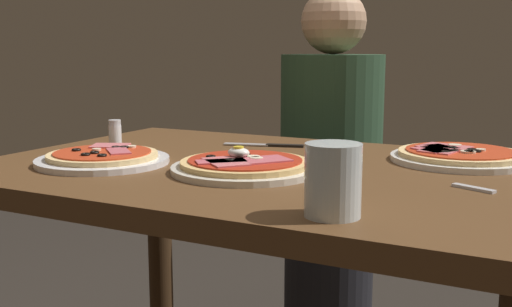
{
  "coord_description": "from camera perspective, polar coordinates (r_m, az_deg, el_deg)",
  "views": [
    {
      "loc": [
        0.53,
        -1.09,
        1.0
      ],
      "look_at": [
        -0.0,
        -0.04,
        0.8
      ],
      "focal_mm": 43.0,
      "sensor_mm": 36.0,
      "label": 1
    }
  ],
  "objects": [
    {
      "name": "pizza_across_left",
      "position": [
        1.29,
        -14.05,
        -0.4
      ],
      "size": [
        0.27,
        0.27,
        0.03
      ],
      "color": "white",
      "rests_on": "dining_table"
    },
    {
      "name": "salt_shaker",
      "position": [
        1.48,
        -12.98,
        1.76
      ],
      "size": [
        0.03,
        0.03,
        0.07
      ],
      "color": "white",
      "rests_on": "dining_table"
    },
    {
      "name": "knife",
      "position": [
        1.47,
        1.24,
        0.79
      ],
      "size": [
        0.19,
        0.07,
        0.01
      ],
      "color": "silver",
      "rests_on": "dining_table"
    },
    {
      "name": "diner_person",
      "position": [
        1.97,
        6.92,
        -3.13
      ],
      "size": [
        0.32,
        0.32,
        1.18
      ],
      "rotation": [
        0.0,
        0.0,
        3.14
      ],
      "color": "black",
      "rests_on": "ground"
    },
    {
      "name": "dining_table",
      "position": [
        1.26,
        1.01,
        -6.94
      ],
      "size": [
        1.14,
        0.77,
        0.77
      ],
      "color": "brown",
      "rests_on": "ground"
    },
    {
      "name": "pizza_foreground",
      "position": [
        1.16,
        -1.05,
        -1.15
      ],
      "size": [
        0.28,
        0.28,
        0.05
      ],
      "color": "silver",
      "rests_on": "dining_table"
    },
    {
      "name": "fork",
      "position": [
        1.07,
        20.89,
        -3.3
      ],
      "size": [
        0.15,
        0.08,
        0.0
      ],
      "color": "silver",
      "rests_on": "dining_table"
    },
    {
      "name": "pizza_across_right",
      "position": [
        1.34,
        18.42,
        -0.21
      ],
      "size": [
        0.28,
        0.28,
        0.03
      ],
      "color": "white",
      "rests_on": "dining_table"
    },
    {
      "name": "water_glass_near",
      "position": [
        0.86,
        7.17,
        -2.95
      ],
      "size": [
        0.08,
        0.08,
        0.1
      ],
      "color": "silver",
      "rests_on": "dining_table"
    }
  ]
}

